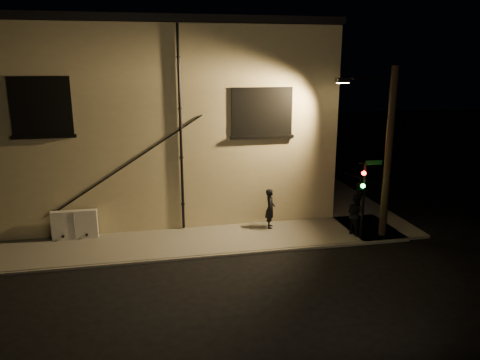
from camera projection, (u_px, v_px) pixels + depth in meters
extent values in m
plane|color=black|center=(239.00, 255.00, 17.53)|extent=(90.00, 90.00, 0.00)
cube|color=slate|center=(157.00, 244.00, 18.34)|extent=(20.00, 3.00, 0.12)
cube|color=slate|center=(323.00, 188.00, 26.40)|extent=(3.00, 16.00, 0.12)
cube|color=beige|center=(148.00, 116.00, 24.40)|extent=(16.00, 12.00, 8.50)
cube|color=black|center=(143.00, 27.00, 23.29)|extent=(16.20, 12.20, 0.30)
cube|color=black|center=(41.00, 106.00, 17.60)|extent=(2.20, 0.10, 2.20)
cube|color=black|center=(41.00, 106.00, 17.62)|extent=(1.98, 0.05, 1.98)
cube|color=black|center=(262.00, 112.00, 19.43)|extent=(2.60, 0.10, 2.00)
cube|color=#A5B28C|center=(262.00, 112.00, 19.44)|extent=(2.38, 0.05, 1.78)
cylinder|color=black|center=(181.00, 131.00, 18.86)|extent=(0.11, 0.11, 8.30)
cylinder|color=black|center=(127.00, 165.00, 18.78)|extent=(5.96, 0.04, 3.75)
cylinder|color=black|center=(130.00, 163.00, 18.79)|extent=(5.96, 0.04, 3.75)
cube|color=silver|center=(75.00, 225.00, 18.68)|extent=(1.76, 0.30, 1.16)
imported|color=black|center=(270.00, 208.00, 19.83)|extent=(0.54, 0.70, 1.70)
imported|color=black|center=(356.00, 214.00, 19.10)|extent=(0.86, 0.98, 1.69)
cylinder|color=black|center=(363.00, 202.00, 18.49)|extent=(0.12, 0.12, 3.05)
imported|color=black|center=(360.00, 187.00, 18.17)|extent=(0.76, 1.88, 0.74)
sphere|color=#FF140C|center=(364.00, 173.00, 17.85)|extent=(0.17, 0.17, 0.17)
sphere|color=#14FF3F|center=(363.00, 186.00, 17.98)|extent=(0.17, 0.17, 0.17)
cube|color=#0C4C1E|center=(374.00, 163.00, 18.17)|extent=(0.70, 0.03, 0.18)
cylinder|color=black|center=(388.00, 155.00, 18.38)|extent=(0.29, 0.29, 6.88)
cylinder|color=black|center=(368.00, 78.00, 18.00)|extent=(1.75, 0.96, 0.10)
cube|color=black|center=(343.00, 80.00, 18.38)|extent=(0.55, 0.28, 0.18)
cube|color=#FFC672|center=(343.00, 83.00, 18.41)|extent=(0.42, 0.20, 0.04)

